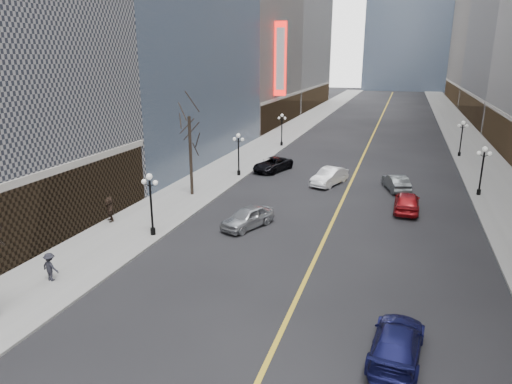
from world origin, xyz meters
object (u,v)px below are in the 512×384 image
Objects in this scene: streetlamp_east_3 at (462,135)px; car_sb_near at (397,343)px; streetlamp_east_2 at (483,166)px; streetlamp_west_1 at (151,198)px; car_nb_near at (248,217)px; car_sb_mid at (407,202)px; car_nb_mid at (329,177)px; car_sb_far at (396,183)px; car_nb_far at (273,164)px; streetlamp_west_2 at (239,150)px; streetlamp_west_3 at (282,126)px.

streetlamp_east_3 reaches higher than car_sb_near.
streetlamp_east_2 and streetlamp_west_1 have the same top height.
car_nb_near is 13.69m from car_sb_mid.
car_sb_mid is at bearing -21.64° from car_nb_mid.
car_sb_far is (16.24, 17.70, -2.13)m from streetlamp_west_1.
streetlamp_west_2 is at bearing -111.33° from car_nb_far.
streetlamp_west_2 is 31.92m from car_sb_near.
streetlamp_east_2 is 0.97× the size of car_nb_near.
streetlamp_east_2 is 0.83× the size of car_nb_far.
car_sb_near is (-6.64, -44.96, -2.16)m from streetlamp_east_3.
streetlamp_west_2 is (0.00, 18.00, 0.00)m from streetlamp_west_1.
streetlamp_west_2 is at bearing -20.35° from car_sb_mid.
car_nb_mid is 7.96m from car_nb_far.
car_sb_far is (13.44, -3.79, 0.01)m from car_nb_far.
streetlamp_west_3 is (0.00, 36.00, 0.00)m from streetlamp_west_1.
streetlamp_west_1 is at bearing 34.01° from car_sb_mid.
car_sb_far is at bearing 1.71° from car_nb_far.
car_nb_mid is (-13.80, -0.30, -2.06)m from streetlamp_east_2.
car_nb_near is at bearing -79.68° from streetlamp_west_3.
streetlamp_west_2 is at bearing 90.00° from streetlamp_west_1.
streetlamp_west_2 is 15.47m from car_nb_near.
car_sb_far is (6.44, -0.00, -0.08)m from car_nb_mid.
streetlamp_east_3 reaches higher than car_nb_far.
streetlamp_west_3 is 14.94m from car_nb_far.
car_nb_mid is 0.94× the size of car_nb_far.
car_sb_near is at bearing -103.83° from streetlamp_east_2.
streetlamp_east_3 is at bearing 37.33° from streetlamp_west_2.
car_nb_near is (5.86, -32.16, -2.11)m from streetlamp_west_3.
streetlamp_west_2 reaches higher than car_sb_far.
streetlamp_west_3 is 48.10m from car_sb_near.
streetlamp_east_3 is at bearing -92.94° from car_sb_near.
car_sb_mid is (-6.34, -24.59, -2.06)m from streetlamp_east_3.
streetlamp_west_3 is at bearing 180.00° from streetlamp_east_3.
car_sb_near is at bearing -47.60° from car_nb_far.
streetlamp_east_2 is at bearing -133.32° from car_sb_mid.
streetlamp_west_3 is 0.97× the size of car_sb_far.
streetlamp_west_3 reaches higher than car_sb_mid.
car_nb_mid is (9.80, -0.30, -2.06)m from streetlamp_west_2.
streetlamp_east_2 is 7.67m from car_sb_far.
streetlamp_west_3 is 0.91× the size of car_sb_mid.
streetlamp_east_3 is 0.97× the size of car_nb_near.
car_nb_mid reaches higher than car_nb_far.
car_sb_far is (10.38, 13.86, -0.03)m from car_nb_near.
streetlamp_west_1 reaches higher than car_nb_mid.
streetlamp_west_1 reaches higher than car_nb_near.
streetlamp_east_2 is 29.68m from streetlamp_west_1.
car_sb_mid is (14.46, -10.08, 0.09)m from car_nb_far.
streetlamp_west_3 reaches higher than car_nb_mid.
car_nb_near is 17.32m from car_sb_far.
streetlamp_east_2 is 18.00m from streetlamp_east_3.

